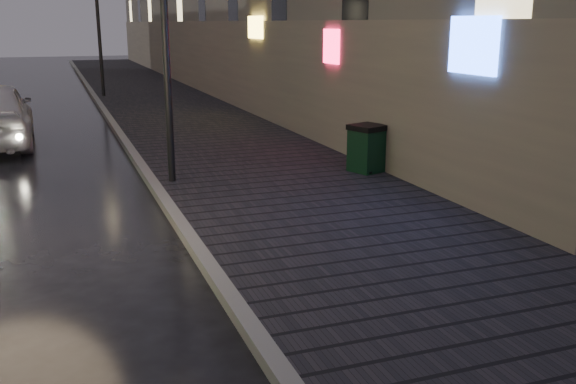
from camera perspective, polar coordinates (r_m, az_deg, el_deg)
name	(u,v)px	position (r m, az deg, el deg)	size (l,w,h in m)	color
ground	(98,342)	(6.97, -16.51, -12.67)	(120.00, 120.00, 0.00)	black
sidewalk	(156,98)	(27.70, -11.62, 8.17)	(4.60, 58.00, 0.15)	black
curb	(97,101)	(27.44, -16.62, 7.80)	(0.20, 58.00, 0.15)	slate
lamp_near	(164,3)	(12.40, -10.98, 16.15)	(0.36, 0.36, 5.28)	black
lamp_far	(98,14)	(28.30, -16.56, 14.94)	(0.36, 0.36, 5.28)	black
trash_bin	(367,148)	(13.35, 7.05, 3.92)	(0.81, 0.81, 0.97)	black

